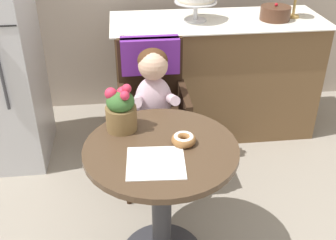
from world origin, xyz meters
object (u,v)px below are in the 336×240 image
at_px(cafe_table, 161,183).
at_px(round_layer_cake, 275,13).
at_px(seated_child, 154,98).
at_px(flower_vase, 121,109).
at_px(wicker_chair, 152,92).
at_px(donut_front, 184,139).

relative_size(cafe_table, round_layer_cake, 3.36).
bearing_deg(seated_child, flower_vase, -116.23).
height_order(wicker_chair, donut_front, wicker_chair).
bearing_deg(seated_child, donut_front, -80.66).
distance_m(donut_front, round_layer_cake, 1.51).
xyz_separation_m(cafe_table, wicker_chair, (0.02, 0.72, 0.13)).
bearing_deg(cafe_table, wicker_chair, 88.72).
height_order(cafe_table, wicker_chair, wicker_chair).
distance_m(wicker_chair, seated_child, 0.16).
relative_size(seated_child, donut_front, 6.35).
bearing_deg(round_layer_cake, flower_vase, -136.27).
bearing_deg(seated_child, cafe_table, -91.63).
distance_m(wicker_chair, round_layer_cake, 1.12).
height_order(seated_child, flower_vase, same).
relative_size(flower_vase, round_layer_cake, 1.12).
xyz_separation_m(wicker_chair, round_layer_cake, (0.93, 0.53, 0.31)).
height_order(seated_child, donut_front, seated_child).
relative_size(wicker_chair, flower_vase, 3.98).
bearing_deg(donut_front, flower_vase, 149.83).
bearing_deg(round_layer_cake, wicker_chair, -150.26).
bearing_deg(seated_child, round_layer_cake, 36.42).
relative_size(cafe_table, seated_child, 0.99).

